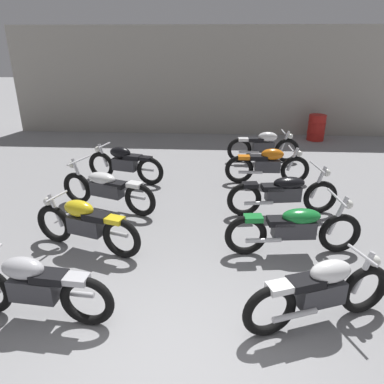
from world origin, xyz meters
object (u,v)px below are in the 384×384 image
object	(u,v)px
motorcycle_left_row_0	(34,287)
motorcycle_right_row_0	(321,291)
motorcycle_right_row_3	(268,165)
motorcycle_left_row_1	(85,224)
motorcycle_left_row_2	(106,188)
motorcycle_right_row_4	(264,146)
oil_drum	(316,128)
motorcycle_right_row_1	(295,228)
motorcycle_right_row_2	(284,193)
motorcycle_left_row_3	(124,163)

from	to	relation	value
motorcycle_left_row_0	motorcycle_right_row_0	size ratio (longest dim) A/B	1.05
motorcycle_right_row_0	motorcycle_right_row_3	world-z (taller)	same
motorcycle_left_row_1	motorcycle_left_row_2	xyz separation A→B (m)	(-0.08, 1.52, -0.01)
motorcycle_right_row_4	oil_drum	world-z (taller)	motorcycle_right_row_4
motorcycle_left_row_1	motorcycle_left_row_2	size ratio (longest dim) A/B	0.92
motorcycle_right_row_4	oil_drum	size ratio (longest dim) A/B	2.32
motorcycle_right_row_1	oil_drum	distance (m)	7.54
motorcycle_right_row_2	motorcycle_left_row_0	bearing A→B (deg)	-138.03
motorcycle_right_row_0	motorcycle_right_row_4	world-z (taller)	same
motorcycle_right_row_3	motorcycle_right_row_4	size ratio (longest dim) A/B	1.00
motorcycle_left_row_0	motorcycle_right_row_4	distance (m)	7.30
motorcycle_right_row_0	motorcycle_right_row_2	size ratio (longest dim) A/B	0.87
motorcycle_right_row_1	motorcycle_right_row_3	size ratio (longest dim) A/B	1.10
motorcycle_left_row_1	oil_drum	xyz separation A→B (m)	(5.43, 7.32, -0.03)
motorcycle_right_row_0	motorcycle_right_row_2	distance (m)	2.99
motorcycle_left_row_3	motorcycle_right_row_4	world-z (taller)	same
motorcycle_right_row_3	motorcycle_left_row_3	bearing A→B (deg)	-178.56
motorcycle_right_row_3	oil_drum	bearing A→B (deg)	62.71
motorcycle_left_row_1	oil_drum	world-z (taller)	motorcycle_left_row_1
motorcycle_right_row_4	motorcycle_left_row_2	bearing A→B (deg)	-136.55
motorcycle_right_row_0	motorcycle_left_row_0	bearing A→B (deg)	-177.83
motorcycle_right_row_2	motorcycle_right_row_1	bearing A→B (deg)	-92.77
motorcycle_left_row_2	oil_drum	distance (m)	8.00
motorcycle_right_row_3	motorcycle_right_row_2	bearing A→B (deg)	-86.85
motorcycle_left_row_0	motorcycle_left_row_3	distance (m)	4.70
motorcycle_left_row_2	motorcycle_right_row_3	xyz separation A→B (m)	(3.37, 1.64, 0.01)
motorcycle_left_row_0	motorcycle_right_row_0	distance (m)	3.40
motorcycle_left_row_1	motorcycle_right_row_2	bearing A→B (deg)	23.86
motorcycle_left_row_2	motorcycle_right_row_2	size ratio (longest dim) A/B	0.96
motorcycle_left_row_2	motorcycle_right_row_1	size ratio (longest dim) A/B	0.96
motorcycle_right_row_1	oil_drum	xyz separation A→B (m)	(2.12, 7.24, -0.03)
motorcycle_left_row_1	motorcycle_right_row_0	bearing A→B (deg)	-24.29
oil_drum	motorcycle_left_row_1	bearing A→B (deg)	-126.57
motorcycle_left_row_3	motorcycle_right_row_3	world-z (taller)	same
motorcycle_left_row_0	motorcycle_left_row_2	world-z (taller)	motorcycle_left_row_2
motorcycle_left_row_0	motorcycle_right_row_0	world-z (taller)	same
motorcycle_left_row_2	motorcycle_right_row_0	size ratio (longest dim) A/B	1.10
motorcycle_right_row_1	oil_drum	size ratio (longest dim) A/B	2.55
motorcycle_left_row_2	motorcycle_right_row_4	xyz separation A→B (m)	(3.47, 3.28, 0.01)
motorcycle_right_row_2	oil_drum	size ratio (longest dim) A/B	2.55
motorcycle_left_row_1	motorcycle_right_row_1	xyz separation A→B (m)	(3.31, 0.08, -0.01)
motorcycle_right_row_4	oil_drum	distance (m)	3.24
motorcycle_left_row_1	motorcycle_right_row_3	size ratio (longest dim) A/B	0.97
motorcycle_left_row_0	motorcycle_right_row_4	bearing A→B (deg)	61.61
motorcycle_left_row_3	motorcycle_right_row_0	bearing A→B (deg)	-53.40
motorcycle_left_row_1	motorcycle_left_row_3	bearing A→B (deg)	91.57
motorcycle_left_row_0	oil_drum	bearing A→B (deg)	58.32
motorcycle_left_row_2	motorcycle_right_row_0	world-z (taller)	motorcycle_left_row_2
motorcycle_left_row_0	motorcycle_right_row_2	distance (m)	4.66
motorcycle_right_row_0	oil_drum	world-z (taller)	motorcycle_right_row_0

